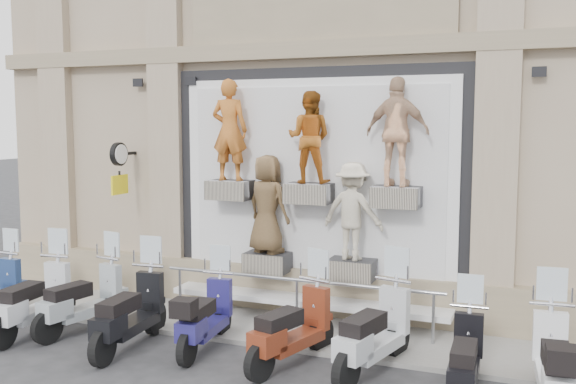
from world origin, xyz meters
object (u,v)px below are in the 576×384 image
scooter_d (130,297)px  scooter_g (374,315)px  scooter_f (292,311)px  scooter_e (206,302)px  guard_rail (297,305)px  clock_sign_bracket (120,162)px  scooter_b (33,285)px  scooter_h (466,342)px  scooter_c (83,285)px  scooter_i (555,346)px

scooter_d → scooter_g: (3.81, 0.44, 0.01)m
scooter_g → scooter_f: bearing=-158.8°
scooter_d → scooter_e: size_ratio=1.09×
guard_rail → clock_sign_bracket: 4.57m
scooter_e → scooter_f: size_ratio=0.95×
scooter_b → scooter_f: size_ratio=1.04×
scooter_e → scooter_g: size_ratio=0.90×
scooter_d → scooter_h: 5.11m
scooter_b → scooter_f: scooter_b is taller
scooter_c → scooter_d: size_ratio=0.97×
scooter_b → scooter_e: bearing=2.7°
scooter_c → scooter_g: (5.05, 0.03, 0.04)m
scooter_h → scooter_i: (1.06, 0.04, 0.08)m
clock_sign_bracket → scooter_f: (4.39, -1.96, -1.98)m
scooter_i → scooter_e: bearing=172.1°
scooter_b → scooter_c: (0.69, 0.40, -0.03)m
scooter_b → scooter_h: size_ratio=1.13×
clock_sign_bracket → scooter_c: size_ratio=0.51×
scooter_g → scooter_i: (2.36, -0.34, -0.03)m
guard_rail → scooter_i: (4.03, -1.67, 0.37)m
scooter_c → scooter_h: (6.35, -0.36, -0.07)m
scooter_f → scooter_g: size_ratio=0.95×
scooter_e → scooter_h: size_ratio=1.03×
scooter_f → scooter_h: size_ratio=1.09×
scooter_c → scooter_i: size_ratio=0.98×
guard_rail → scooter_f: scooter_f is taller
scooter_i → guard_rail: bearing=153.0°
scooter_c → scooter_d: scooter_d is taller
guard_rail → scooter_e: 1.73m
guard_rail → scooter_d: size_ratio=2.42×
guard_rail → scooter_c: bearing=-158.1°
guard_rail → scooter_h: scooter_h is taller
scooter_f → scooter_g: bearing=23.4°
clock_sign_bracket → scooter_b: size_ratio=0.49×
guard_rail → scooter_g: bearing=-38.5°
scooter_d → scooter_h: (5.11, 0.06, -0.10)m
clock_sign_bracket → scooter_h: clock_sign_bracket is taller
clock_sign_bracket → scooter_e: (2.89, -1.84, -2.02)m
scooter_g → scooter_d: bearing=-159.7°
scooter_f → scooter_i: (3.54, -0.18, 0.01)m
scooter_g → guard_rail: bearing=155.2°
scooter_g → scooter_i: 2.38m
scooter_e → scooter_g: (2.69, 0.04, 0.08)m
scooter_c → scooter_g: bearing=11.5°
scooter_e → scooter_d: bearing=-165.7°
scooter_h → scooter_d: bearing=178.8°
guard_rail → scooter_g: size_ratio=2.38×
clock_sign_bracket → scooter_d: size_ratio=0.49×
scooter_b → scooter_c: scooter_b is taller
guard_rail → scooter_e: (-1.01, -1.37, 0.31)m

